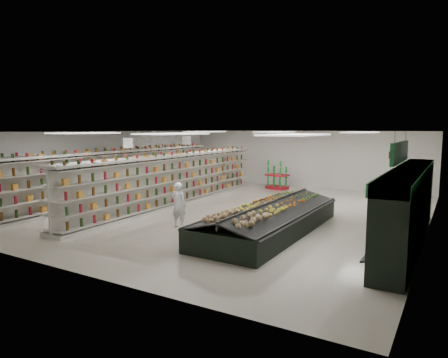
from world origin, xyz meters
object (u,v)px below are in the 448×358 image
Objects in this scene: gondola_center at (175,182)px; produce_island at (270,218)px; shopper_background at (223,174)px; gondola_left at (123,176)px; shopper_main at (179,205)px; soda_endcap at (277,176)px.

gondola_center is 6.01m from produce_island.
gondola_center is at bearing 168.20° from shopper_background.
shopper_background is at bearing 54.15° from gondola_left.
gondola_left is at bearing -33.25° from shopper_main.
gondola_left reaches higher than shopper_main.
soda_endcap reaches higher than produce_island.
shopper_background is (2.94, 4.42, -0.14)m from gondola_left.
gondola_left reaches higher than soda_endcap.
produce_island is at bearing -16.63° from gondola_left.
produce_island is 4.33× the size of shopper_main.
produce_island is 9.40m from soda_endcap.
shopper_main is at bearing -52.05° from gondola_center.
gondola_left is at bearing 165.63° from produce_island.
gondola_center is at bearing -54.53° from shopper_main.
produce_island is 3.63× the size of shopper_background.
gondola_center is 8.75× the size of soda_endcap.
gondola_center is 1.90× the size of produce_island.
soda_endcap is at bearing 49.27° from gondola_left.
shopper_main is (0.57, -9.78, 0.07)m from soda_endcap.
produce_island is at bearing -68.43° from soda_endcap.
gondola_left is 7.27× the size of shopper_background.
shopper_main reaches higher than produce_island.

